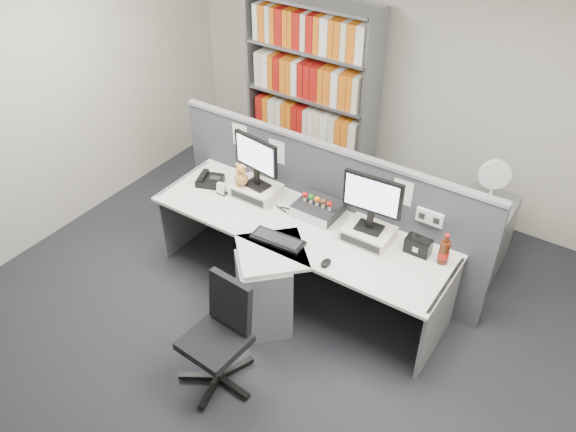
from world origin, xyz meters
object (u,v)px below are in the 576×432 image
Objects in this scene: monitor_left at (256,158)px; speaker at (418,246)px; shelving_unit at (311,98)px; office_chair at (221,332)px; desk_fan at (495,177)px; desk at (284,264)px; desktop_pc at (318,209)px; mouse at (326,263)px; filing_cabinet at (480,236)px; desk_phone at (209,180)px; desk_calendar at (222,189)px; keyboard at (278,240)px; cola_bottle at (444,252)px; monitor_right at (372,199)px.

monitor_left is 1.53m from speaker.
shelving_unit is 2.94m from office_chair.
monitor_left is 1.04× the size of desk_fan.
desk is 1.30× the size of shelving_unit.
mouse is (0.39, -0.53, -0.03)m from desktop_pc.
desktop_pc is at bearing -140.60° from filing_cabinet.
desk_calendar is at bearing -18.79° from desk_phone.
desk_fan reaches higher than speaker.
office_chair reaches higher than keyboard.
cola_bottle is 0.31× the size of office_chair.
desk_fan reaches higher than desk_phone.
keyboard is at bearing 175.98° from mouse.
mouse is 1.71m from filing_cabinet.
desk is 1.92m from desk_fan.
cola_bottle is at bearing 6.15° from desk_calendar.
monitor_right reaches higher than office_chair.
desk_phone is 0.14× the size of shelving_unit.
desktop_pc is 1.07m from desk_phone.
cola_bottle is at bearing 22.22° from keyboard.
mouse is at bearing -10.34° from desk.
monitor_right is at bearing 36.28° from keyboard.
desk_fan is at bearing -90.00° from filing_cabinet.
mouse reaches higher than keyboard.
cola_bottle is 0.59× the size of desk_fan.
monitor_right is 0.24× the size of shelving_unit.
desk_fan reaches higher than desk.
monitor_left is at bearing 10.72° from desk_phone.
shelving_unit is (0.12, 1.55, 0.22)m from desk_phone.
keyboard is at bearing -39.95° from monitor_left.
shelving_unit is at bearing 124.71° from mouse.
monitor_right is at bearing -122.39° from filing_cabinet.
desktop_pc is 0.50m from keyboard.
desk is 3.71× the size of filing_cabinet.
desktop_pc is at bearing 6.26° from monitor_left.
filing_cabinet is (2.10, -0.45, -0.63)m from shelving_unit.
monitor_left is 1.54m from office_chair.
monitor_right is at bearing -171.65° from speaker.
desk_calendar is (0.20, -0.07, 0.01)m from desk_phone.
speaker is 0.10× the size of shelving_unit.
shelving_unit reaches higher than monitor_left.
office_chair is at bearing -65.20° from monitor_left.
desk_fan is (0.25, 0.96, 0.20)m from speaker.
monitor_left is at bearing 29.79° from desk_calendar.
cola_bottle is (2.18, 0.15, 0.07)m from desk_phone.
cola_bottle is at bearing -92.42° from desk_fan.
cola_bottle is at bearing -0.74° from speaker.
desk_fan is at bearing 39.40° from desktop_pc.
monitor_right is 0.55× the size of office_chair.
speaker is at bearing -104.39° from filing_cabinet.
mouse is 0.05× the size of shelving_unit.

